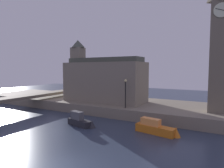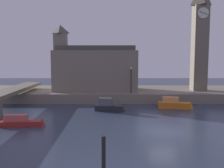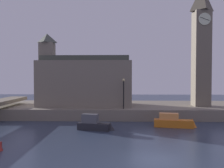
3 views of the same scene
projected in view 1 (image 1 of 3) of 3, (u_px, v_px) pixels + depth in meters
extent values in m
cube|color=slate|center=(149.00, 109.00, 30.85)|extent=(70.00, 12.00, 1.50)
cube|color=#6B6051|center=(220.00, 58.00, 24.38)|extent=(2.25, 2.25, 13.86)
cylinder|color=beige|center=(222.00, 10.00, 22.93)|extent=(1.71, 0.12, 1.71)
cube|color=black|center=(222.00, 10.00, 22.87)|extent=(1.30, 0.04, 0.54)
cube|color=slate|center=(105.00, 82.00, 33.34)|extent=(13.63, 5.85, 6.62)
cube|color=slate|center=(78.00, 73.00, 36.06)|extent=(2.02, 2.02, 9.42)
pyramid|color=#474C42|center=(78.00, 44.00, 35.64)|extent=(2.22, 2.22, 1.39)
cube|color=#42473D|center=(105.00, 60.00, 33.06)|extent=(12.95, 3.51, 0.80)
cube|color=#6B6051|center=(1.00, 100.00, 29.31)|extent=(2.70, 28.61, 0.50)
cylinder|color=black|center=(125.00, 95.00, 27.46)|extent=(0.16, 0.16, 3.72)
sphere|color=#F2E099|center=(126.00, 81.00, 27.30)|extent=(0.36, 0.36, 0.36)
cube|color=#232328|center=(80.00, 123.00, 24.06)|extent=(3.69, 1.90, 0.77)
cube|color=#515156|center=(77.00, 115.00, 24.20)|extent=(1.88, 1.17, 0.98)
cone|color=#232328|center=(92.00, 124.00, 23.20)|extent=(1.22, 1.22, 0.88)
cube|color=orange|center=(155.00, 130.00, 21.15)|extent=(4.49, 1.92, 0.86)
cube|color=#FF9947|center=(151.00, 122.00, 21.35)|extent=(2.25, 1.19, 0.76)
cone|color=orange|center=(176.00, 132.00, 20.09)|extent=(1.23, 1.23, 1.09)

